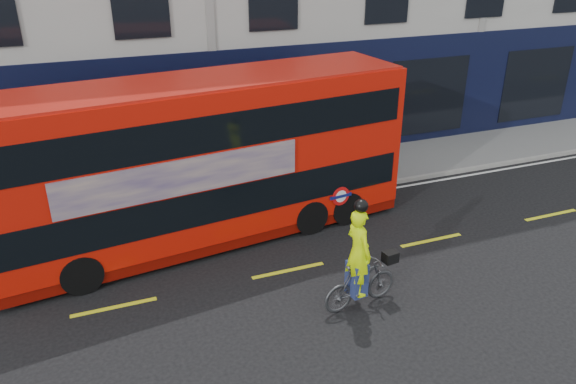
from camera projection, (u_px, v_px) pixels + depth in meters
ground at (313, 306)px, 12.05m from camera, size 120.00×120.00×0.00m
pavement at (231, 187)px, 17.52m from camera, size 60.00×3.00×0.12m
kerb at (245, 207)px, 16.25m from camera, size 60.00×0.12×0.13m
road_edge_line at (248, 213)px, 16.02m from camera, size 58.00×0.10×0.01m
lane_dashes at (288, 270)px, 13.31m from camera, size 58.00×0.12×0.01m
bus at (206, 160)px, 13.94m from camera, size 10.59×3.58×4.19m
cyclist at (360, 271)px, 11.72m from camera, size 1.83×0.76×2.55m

